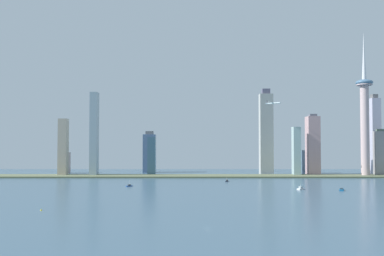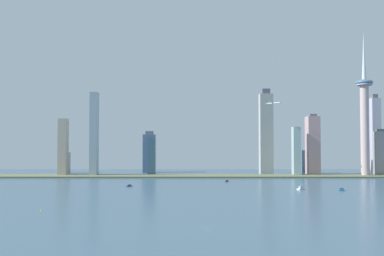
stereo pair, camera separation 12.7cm
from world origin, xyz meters
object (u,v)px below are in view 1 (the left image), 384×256
(skyscraper_0, at_px, (148,153))
(boat_4, at_px, (339,189))
(skyscraper_5, at_px, (63,162))
(skyscraper_10, at_px, (378,153))
(skyscraper_7, at_px, (294,151))
(boat_0, at_px, (127,186))
(skyscraper_4, at_px, (264,133))
(skyscraper_9, at_px, (61,147))
(skyscraper_8, at_px, (311,145))
(boat_1, at_px, (225,181))
(skyscraper_3, at_px, (92,134))
(skyscraper_6, at_px, (150,156))
(skyscraper_1, at_px, (372,135))
(airplane, at_px, (271,103))
(observation_tower, at_px, (362,112))
(boat_3, at_px, (298,188))
(skyscraper_2, at_px, (305,162))
(channel_buoy_0, at_px, (39,210))

(skyscraper_0, relative_size, boat_4, 5.31)
(skyscraper_5, relative_size, skyscraper_10, 0.60)
(skyscraper_7, height_order, boat_0, skyscraper_7)
(skyscraper_5, distance_m, skyscraper_7, 495.96)
(skyscraper_4, xyz_separation_m, skyscraper_5, (-435.88, 33.04, -61.91))
(skyscraper_9, bearing_deg, skyscraper_8, 1.57)
(skyscraper_10, height_order, boat_1, skyscraper_10)
(skyscraper_3, relative_size, skyscraper_6, 2.15)
(skyscraper_4, distance_m, skyscraper_6, 245.30)
(skyscraper_8, distance_m, skyscraper_10, 134.92)
(skyscraper_1, bearing_deg, skyscraper_3, -175.77)
(boat_1, bearing_deg, skyscraper_7, -42.25)
(skyscraper_7, xyz_separation_m, airplane, (-50.95, -21.94, 96.14))
(observation_tower, height_order, skyscraper_7, observation_tower)
(skyscraper_1, distance_m, skyscraper_3, 590.72)
(skyscraper_6, relative_size, boat_4, 4.50)
(skyscraper_10, bearing_deg, skyscraper_6, 178.10)
(boat_1, relative_size, airplane, 0.53)
(skyscraper_8, bearing_deg, boat_0, -150.18)
(skyscraper_7, relative_size, boat_3, 7.47)
(skyscraper_0, xyz_separation_m, skyscraper_2, (347.93, -23.55, -18.85))
(skyscraper_9, bearing_deg, skyscraper_6, 4.84)
(boat_1, bearing_deg, boat_3, -128.87)
(skyscraper_0, relative_size, skyscraper_10, 0.98)
(skyscraper_1, bearing_deg, skyscraper_9, -176.19)
(skyscraper_1, height_order, skyscraper_8, skyscraper_1)
(skyscraper_2, bearing_deg, boat_0, -144.19)
(skyscraper_6, height_order, boat_3, skyscraper_6)
(skyscraper_9, bearing_deg, boat_0, -48.56)
(skyscraper_7, relative_size, skyscraper_9, 0.86)
(channel_buoy_0, bearing_deg, skyscraper_2, 49.08)
(boat_1, bearing_deg, skyscraper_10, -60.05)
(skyscraper_7, xyz_separation_m, skyscraper_10, (170.61, -1.81, -3.56))
(skyscraper_7, bearing_deg, boat_0, -148.96)
(skyscraper_8, bearing_deg, boat_1, -146.12)
(skyscraper_6, relative_size, skyscraper_7, 0.79)
(skyscraper_5, height_order, airplane, airplane)
(channel_buoy_0, distance_m, airplane, 513.87)
(skyscraper_2, bearing_deg, skyscraper_8, -92.94)
(boat_0, bearing_deg, skyscraper_2, -6.25)
(skyscraper_3, height_order, boat_1, skyscraper_3)
(skyscraper_9, bearing_deg, airplane, -2.78)
(skyscraper_2, bearing_deg, skyscraper_0, 176.13)
(skyscraper_1, relative_size, boat_0, 17.29)
(skyscraper_5, height_order, skyscraper_7, skyscraper_7)
(skyscraper_6, relative_size, channel_buoy_0, 42.79)
(skyscraper_1, xyz_separation_m, airplane, (-229.65, -63.88, 63.27))
(observation_tower, bearing_deg, skyscraper_3, 178.63)
(skyscraper_2, height_order, skyscraper_7, skyscraper_7)
(boat_4, bearing_deg, skyscraper_3, -96.84)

